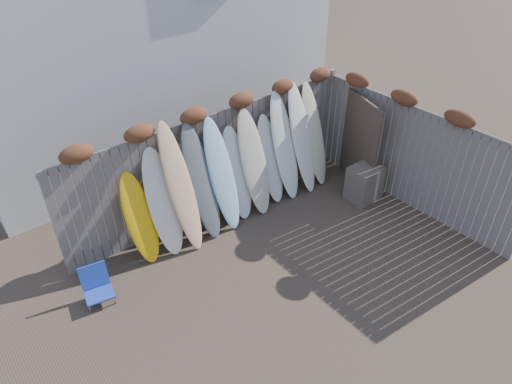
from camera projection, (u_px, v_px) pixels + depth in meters
ground at (302, 274)px, 7.52m from camera, size 80.00×80.00×0.00m
back_fence at (218, 154)px, 8.39m from camera, size 6.05×0.28×2.24m
right_fence at (411, 151)px, 8.57m from camera, size 0.28×4.40×2.24m
beach_chair at (97, 285)px, 6.98m from camera, size 0.50×0.52×0.56m
wooden_crate at (364, 183)px, 9.08m from camera, size 0.62×0.52×0.72m
lattice_panel at (360, 143)px, 9.23m from camera, size 0.48×1.20×1.88m
surfboard_0 at (140, 219)px, 7.45m from camera, size 0.50×0.59×1.58m
surfboard_1 at (163, 203)px, 7.57m from camera, size 0.56×0.70×1.87m
surfboard_2 at (181, 188)px, 7.58m from camera, size 0.52×0.83×2.24m
surfboard_3 at (202, 183)px, 7.87m from camera, size 0.54×0.76×2.07m
surfboard_4 at (222, 175)px, 8.08m from camera, size 0.54×0.76×2.06m
surfboard_5 at (237, 174)px, 8.41m from camera, size 0.56×0.67×1.75m
surfboard_6 at (254, 163)px, 8.47m from camera, size 0.57×0.72×2.00m
surfboard_7 at (271, 160)px, 8.84m from camera, size 0.48×0.63×1.74m
surfboard_8 at (284, 147)px, 8.87m from camera, size 0.52×0.75×2.11m
surfboard_9 at (302, 139)px, 9.04m from camera, size 0.55×0.81×2.20m
surfboard_10 at (314, 135)px, 9.28m from camera, size 0.54×0.78×2.10m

